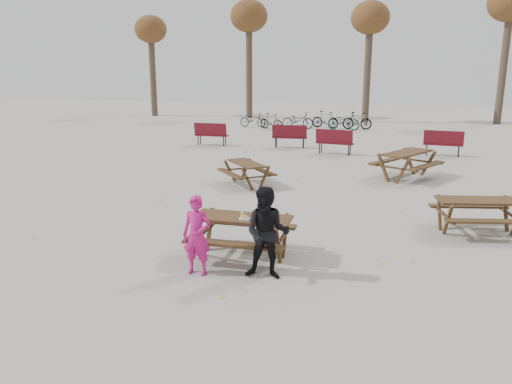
% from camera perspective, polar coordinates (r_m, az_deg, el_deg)
% --- Properties ---
extents(ground, '(80.00, 80.00, 0.00)m').
position_cam_1_polar(ground, '(9.43, -1.57, -7.35)').
color(ground, gray).
rests_on(ground, ground).
extents(main_picnic_table, '(1.80, 1.45, 0.78)m').
position_cam_1_polar(main_picnic_table, '(9.23, -1.60, -3.96)').
color(main_picnic_table, '#3C2716').
rests_on(main_picnic_table, ground).
extents(food_tray, '(0.18, 0.11, 0.03)m').
position_cam_1_polar(food_tray, '(8.98, -1.35, -3.10)').
color(food_tray, white).
rests_on(food_tray, main_picnic_table).
extents(bread_roll, '(0.14, 0.06, 0.05)m').
position_cam_1_polar(bread_roll, '(8.96, -1.35, -2.84)').
color(bread_roll, tan).
rests_on(bread_roll, food_tray).
extents(soda_bottle, '(0.07, 0.07, 0.17)m').
position_cam_1_polar(soda_bottle, '(9.05, -1.54, -2.59)').
color(soda_bottle, silver).
rests_on(soda_bottle, main_picnic_table).
extents(child, '(0.51, 0.34, 1.38)m').
position_cam_1_polar(child, '(8.49, -6.79, -4.95)').
color(child, '#C31876').
rests_on(child, ground).
extents(adult, '(0.80, 0.64, 1.56)m').
position_cam_1_polar(adult, '(8.25, 1.29, -4.74)').
color(adult, black).
rests_on(adult, ground).
extents(picnic_table_east, '(1.94, 1.69, 0.73)m').
position_cam_1_polar(picnic_table_east, '(11.61, 23.97, -2.53)').
color(picnic_table_east, '#3C2716').
rests_on(picnic_table_east, ground).
extents(picnic_table_north, '(2.00, 2.04, 0.68)m').
position_cam_1_polar(picnic_table_north, '(14.92, -1.10, 2.10)').
color(picnic_table_north, '#3C2716').
rests_on(picnic_table_north, ground).
extents(picnic_table_far, '(2.37, 2.52, 0.86)m').
position_cam_1_polar(picnic_table_far, '(16.50, 16.80, 2.96)').
color(picnic_table_far, '#3C2716').
rests_on(picnic_table_far, ground).
extents(park_bench_row, '(11.40, 1.82, 1.03)m').
position_cam_1_polar(park_bench_row, '(21.29, 6.85, 6.10)').
color(park_bench_row, maroon).
rests_on(park_bench_row, ground).
extents(bicycle_row, '(7.65, 2.26, 0.99)m').
position_cam_1_polar(bicycle_row, '(28.98, 6.28, 8.13)').
color(bicycle_row, black).
rests_on(bicycle_row, ground).
extents(tree_row, '(32.17, 3.52, 8.26)m').
position_cam_1_polar(tree_row, '(33.71, 12.78, 18.45)').
color(tree_row, '#382B21').
rests_on(tree_row, ground).
extents(fallen_leaves, '(11.00, 11.00, 0.01)m').
position_cam_1_polar(fallen_leaves, '(11.61, 4.30, -3.18)').
color(fallen_leaves, gold).
rests_on(fallen_leaves, ground).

